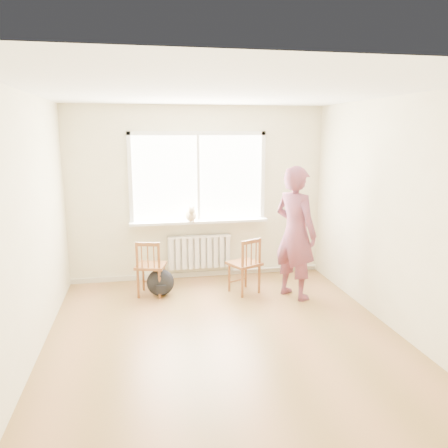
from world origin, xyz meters
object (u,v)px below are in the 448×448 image
person (295,233)px  cat (191,215)px  chair_left (150,268)px  backpack (160,282)px  chair_right (246,266)px

person → cat: (-1.34, 0.94, 0.13)m
chair_left → person: 2.10m
person → backpack: size_ratio=4.76×
cat → backpack: bearing=-133.5°
chair_left → backpack: chair_left is taller
chair_left → backpack: bearing=-174.9°
chair_left → backpack: (0.14, -0.02, -0.22)m
person → backpack: (-1.86, 0.39, -0.73)m
person → backpack: 2.04m
chair_left → cat: cat is taller
chair_right → backpack: 1.25m
chair_left → backpack: 0.26m
chair_left → chair_right: 1.37m
chair_left → cat: bearing=-126.2°
chair_left → cat: size_ratio=2.06×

